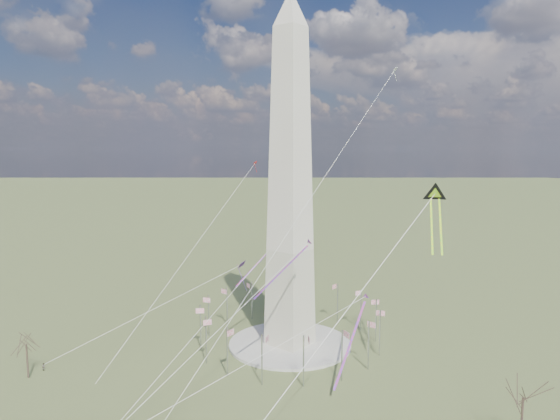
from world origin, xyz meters
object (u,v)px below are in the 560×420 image
Objects in this scene: tree_near at (523,394)px; person_west at (44,367)px; washington_monument at (290,183)px; kite_delta_black at (435,198)px.

tree_near is 7.49× the size of person_west.
washington_monument is at bearing 170.86° from tree_near.
person_west is at bearing -157.74° from tree_near.
washington_monument is at bearing -13.69° from kite_delta_black.
tree_near is (65.62, -10.56, -37.76)m from washington_monument.
tree_near is at bearing -9.14° from washington_monument.
tree_near reaches higher than person_west.
kite_delta_black reaches higher than tree_near.
kite_delta_black is (-26.38, 18.42, 35.38)m from tree_near.
tree_near is 114.39m from person_west.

